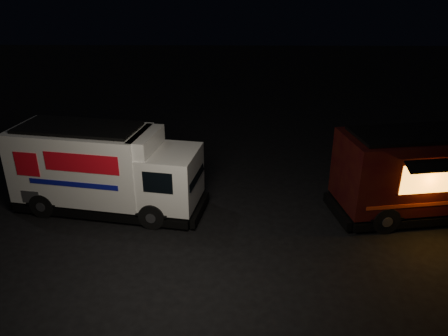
% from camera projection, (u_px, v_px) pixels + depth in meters
% --- Properties ---
extents(ground, '(80.00, 80.00, 0.00)m').
position_uv_depth(ground, '(215.00, 226.00, 14.65)').
color(ground, black).
rests_on(ground, ground).
extents(white_truck, '(7.04, 3.44, 3.06)m').
position_uv_depth(white_truck, '(108.00, 169.00, 15.19)').
color(white_truck, silver).
rests_on(white_truck, ground).
extents(red_truck, '(6.81, 3.38, 3.03)m').
position_uv_depth(red_truck, '(429.00, 173.00, 14.92)').
color(red_truck, '#38110A').
rests_on(red_truck, ground).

